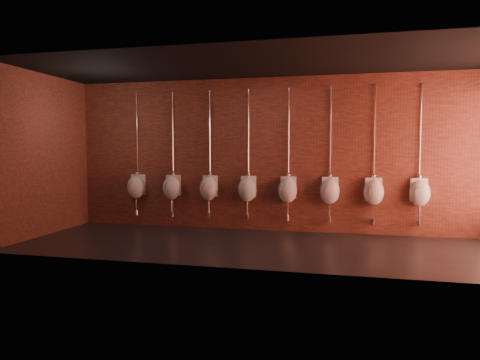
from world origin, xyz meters
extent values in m
plane|color=black|center=(0.00, 0.00, 0.00)|extent=(8.50, 8.50, 0.00)
cube|color=black|center=(0.00, 0.00, 3.20)|extent=(8.50, 3.00, 0.04)
cube|color=brown|center=(0.00, 1.50, 1.60)|extent=(8.50, 0.04, 3.20)
cube|color=brown|center=(0.00, -1.50, 1.60)|extent=(8.50, 0.04, 3.20)
cube|color=brown|center=(-4.25, 0.00, 1.60)|extent=(0.04, 3.00, 3.20)
ellipsoid|color=white|center=(-2.95, 1.35, 0.87)|extent=(0.44, 0.39, 0.51)
cube|color=white|center=(-2.95, 1.48, 0.92)|extent=(0.33, 0.09, 0.46)
cylinder|color=gray|center=(-2.95, 1.22, 0.90)|extent=(0.23, 0.05, 0.22)
cylinder|color=white|center=(-2.95, 1.46, 2.04)|extent=(0.03, 0.03, 1.83)
sphere|color=white|center=(-2.95, 1.45, 1.18)|extent=(0.09, 0.09, 0.09)
cylinder|color=white|center=(-2.95, 1.46, 2.95)|extent=(0.06, 0.06, 0.01)
cylinder|color=white|center=(-2.95, 1.35, 0.52)|extent=(0.04, 0.04, 0.31)
cylinder|color=white|center=(-2.95, 1.35, 0.30)|extent=(0.09, 0.09, 0.12)
cylinder|color=white|center=(-2.95, 1.44, 0.30)|extent=(0.04, 0.17, 0.04)
ellipsoid|color=white|center=(-2.10, 1.35, 0.87)|extent=(0.44, 0.39, 0.51)
cube|color=white|center=(-2.10, 1.48, 0.92)|extent=(0.33, 0.09, 0.46)
cylinder|color=gray|center=(-2.10, 1.22, 0.90)|extent=(0.23, 0.05, 0.22)
cylinder|color=white|center=(-2.10, 1.46, 2.04)|extent=(0.03, 0.03, 1.83)
sphere|color=white|center=(-2.10, 1.45, 1.18)|extent=(0.09, 0.09, 0.09)
cylinder|color=white|center=(-2.10, 1.46, 2.95)|extent=(0.06, 0.06, 0.01)
cylinder|color=white|center=(-2.10, 1.35, 0.52)|extent=(0.04, 0.04, 0.31)
cylinder|color=white|center=(-2.10, 1.35, 0.30)|extent=(0.09, 0.09, 0.12)
cylinder|color=white|center=(-2.10, 1.44, 0.30)|extent=(0.04, 0.17, 0.04)
ellipsoid|color=white|center=(-1.26, 1.35, 0.87)|extent=(0.44, 0.39, 0.51)
cube|color=white|center=(-1.26, 1.48, 0.92)|extent=(0.33, 0.09, 0.46)
cylinder|color=gray|center=(-1.26, 1.22, 0.90)|extent=(0.23, 0.05, 0.22)
cylinder|color=white|center=(-1.26, 1.46, 2.04)|extent=(0.03, 0.03, 1.83)
sphere|color=white|center=(-1.26, 1.45, 1.18)|extent=(0.09, 0.09, 0.09)
cylinder|color=white|center=(-1.26, 1.46, 2.95)|extent=(0.06, 0.06, 0.01)
cylinder|color=white|center=(-1.26, 1.35, 0.52)|extent=(0.04, 0.04, 0.31)
cylinder|color=white|center=(-1.26, 1.35, 0.30)|extent=(0.09, 0.09, 0.12)
cylinder|color=white|center=(-1.26, 1.44, 0.30)|extent=(0.04, 0.17, 0.04)
ellipsoid|color=white|center=(-0.41, 1.35, 0.87)|extent=(0.44, 0.39, 0.51)
cube|color=white|center=(-0.41, 1.48, 0.92)|extent=(0.33, 0.09, 0.46)
cylinder|color=gray|center=(-0.41, 1.22, 0.90)|extent=(0.23, 0.05, 0.22)
cylinder|color=white|center=(-0.41, 1.46, 2.04)|extent=(0.03, 0.03, 1.83)
sphere|color=white|center=(-0.41, 1.45, 1.18)|extent=(0.09, 0.09, 0.09)
cylinder|color=white|center=(-0.41, 1.46, 2.95)|extent=(0.06, 0.06, 0.01)
cylinder|color=white|center=(-0.41, 1.35, 0.52)|extent=(0.04, 0.04, 0.31)
cylinder|color=white|center=(-0.41, 1.35, 0.30)|extent=(0.09, 0.09, 0.12)
cylinder|color=white|center=(-0.41, 1.44, 0.30)|extent=(0.04, 0.17, 0.04)
ellipsoid|color=white|center=(0.44, 1.35, 0.87)|extent=(0.44, 0.39, 0.51)
cube|color=white|center=(0.44, 1.48, 0.92)|extent=(0.33, 0.09, 0.46)
cylinder|color=gray|center=(0.44, 1.22, 0.90)|extent=(0.23, 0.05, 0.22)
cylinder|color=white|center=(0.44, 1.46, 2.04)|extent=(0.03, 0.03, 1.83)
sphere|color=white|center=(0.44, 1.45, 1.18)|extent=(0.09, 0.09, 0.09)
cylinder|color=white|center=(0.44, 1.46, 2.95)|extent=(0.06, 0.06, 0.01)
cylinder|color=white|center=(0.44, 1.35, 0.52)|extent=(0.04, 0.04, 0.31)
cylinder|color=white|center=(0.44, 1.35, 0.30)|extent=(0.09, 0.09, 0.12)
cylinder|color=white|center=(0.44, 1.44, 0.30)|extent=(0.04, 0.17, 0.04)
ellipsoid|color=white|center=(1.28, 1.35, 0.87)|extent=(0.44, 0.39, 0.51)
cube|color=white|center=(1.28, 1.48, 0.92)|extent=(0.33, 0.09, 0.46)
cylinder|color=gray|center=(1.28, 1.22, 0.90)|extent=(0.23, 0.05, 0.22)
cylinder|color=white|center=(1.28, 1.46, 2.04)|extent=(0.03, 0.03, 1.83)
sphere|color=white|center=(1.28, 1.45, 1.18)|extent=(0.09, 0.09, 0.09)
cylinder|color=white|center=(1.28, 1.46, 2.95)|extent=(0.06, 0.06, 0.01)
cylinder|color=white|center=(1.28, 1.35, 0.52)|extent=(0.04, 0.04, 0.31)
cylinder|color=white|center=(1.28, 1.35, 0.30)|extent=(0.09, 0.09, 0.12)
cylinder|color=white|center=(1.28, 1.44, 0.30)|extent=(0.04, 0.17, 0.04)
ellipsoid|color=white|center=(2.13, 1.35, 0.87)|extent=(0.44, 0.39, 0.51)
cube|color=white|center=(2.13, 1.48, 0.92)|extent=(0.33, 0.09, 0.46)
cylinder|color=gray|center=(2.13, 1.22, 0.90)|extent=(0.23, 0.05, 0.22)
cylinder|color=white|center=(2.13, 1.46, 2.04)|extent=(0.03, 0.03, 1.83)
sphere|color=white|center=(2.13, 1.45, 1.18)|extent=(0.09, 0.09, 0.09)
cylinder|color=white|center=(2.13, 1.46, 2.95)|extent=(0.06, 0.06, 0.01)
cylinder|color=white|center=(2.13, 1.35, 0.52)|extent=(0.04, 0.04, 0.31)
cylinder|color=white|center=(2.13, 1.35, 0.30)|extent=(0.09, 0.09, 0.12)
cylinder|color=white|center=(2.13, 1.44, 0.30)|extent=(0.04, 0.17, 0.04)
ellipsoid|color=white|center=(2.97, 1.35, 0.87)|extent=(0.44, 0.39, 0.51)
cube|color=white|center=(2.97, 1.48, 0.92)|extent=(0.33, 0.09, 0.46)
cylinder|color=gray|center=(2.97, 1.22, 0.90)|extent=(0.23, 0.05, 0.22)
cylinder|color=white|center=(2.97, 1.46, 2.04)|extent=(0.03, 0.03, 1.83)
sphere|color=white|center=(2.97, 1.45, 1.18)|extent=(0.09, 0.09, 0.09)
cylinder|color=white|center=(2.97, 1.46, 2.95)|extent=(0.06, 0.06, 0.01)
cylinder|color=white|center=(2.97, 1.35, 0.52)|extent=(0.04, 0.04, 0.31)
cylinder|color=white|center=(2.97, 1.35, 0.30)|extent=(0.09, 0.09, 0.12)
cylinder|color=white|center=(2.97, 1.44, 0.30)|extent=(0.04, 0.17, 0.04)
camera|label=1|loc=(1.44, -7.36, 1.71)|focal=32.00mm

